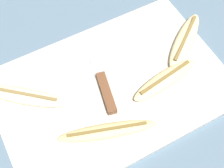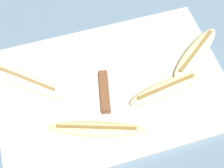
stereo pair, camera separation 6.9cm
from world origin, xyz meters
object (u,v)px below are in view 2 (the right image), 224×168
Objects in this scene: banana_soft_right at (195,53)px; banana_bright_far at (26,81)px; knife at (104,83)px; banana_spotted_left at (96,129)px; banana_ripe_center at (166,89)px.

banana_soft_right and banana_bright_far have the same top height.
knife is 0.11m from banana_spotted_left.
banana_spotted_left reaches higher than knife.
banana_spotted_left is at bearing -157.00° from banana_soft_right.
banana_bright_far reaches higher than banana_spotted_left.
knife is at bearing 66.21° from banana_spotted_left.
banana_ripe_center is at bearing -11.41° from knife.
banana_soft_right is at bearing -5.81° from banana_bright_far.
banana_soft_right is 0.40m from banana_bright_far.
banana_spotted_left is at bearing -102.02° from knife.
banana_spotted_left is at bearing -164.78° from banana_ripe_center.
banana_ripe_center is (0.13, -0.05, 0.00)m from knife.
knife is at bearing -176.12° from banana_soft_right.
banana_ripe_center is 0.87× the size of banana_spotted_left.
banana_spotted_left is (-0.27, -0.12, -0.00)m from banana_soft_right.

